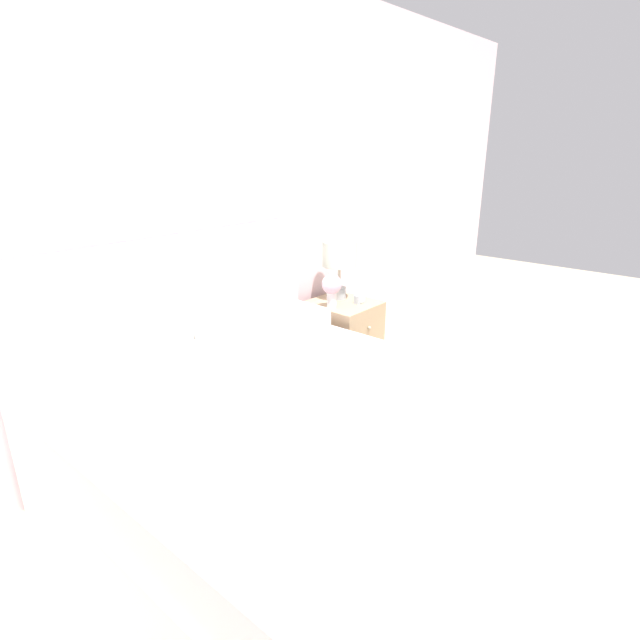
% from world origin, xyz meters
% --- Properties ---
extents(ground_plane, '(12.00, 12.00, 0.00)m').
position_xyz_m(ground_plane, '(0.00, 0.00, 0.00)').
color(ground_plane, '#CCB28E').
extents(wall_back, '(8.00, 0.06, 2.60)m').
position_xyz_m(wall_back, '(0.00, 0.07, 1.30)').
color(wall_back, silver).
rests_on(wall_back, ground_plane).
extents(bed, '(1.83, 1.95, 1.19)m').
position_xyz_m(bed, '(0.00, -0.90, 0.30)').
color(bed, white).
rests_on(bed, ground_plane).
extents(nightstand, '(0.42, 0.47, 0.60)m').
position_xyz_m(nightstand, '(1.16, -0.24, 0.30)').
color(nightstand, tan).
rests_on(nightstand, ground_plane).
extents(table_lamp, '(0.24, 0.24, 0.41)m').
position_xyz_m(table_lamp, '(1.21, -0.17, 0.90)').
color(table_lamp, '#A8B2BC').
rests_on(table_lamp, nightstand).
extents(flower_vase, '(0.13, 0.13, 0.23)m').
position_xyz_m(flower_vase, '(1.02, -0.27, 0.75)').
color(flower_vase, white).
rests_on(flower_vase, nightstand).
extents(alarm_clock, '(0.08, 0.04, 0.06)m').
position_xyz_m(alarm_clock, '(1.23, -0.34, 0.63)').
color(alarm_clock, silver).
rests_on(alarm_clock, nightstand).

